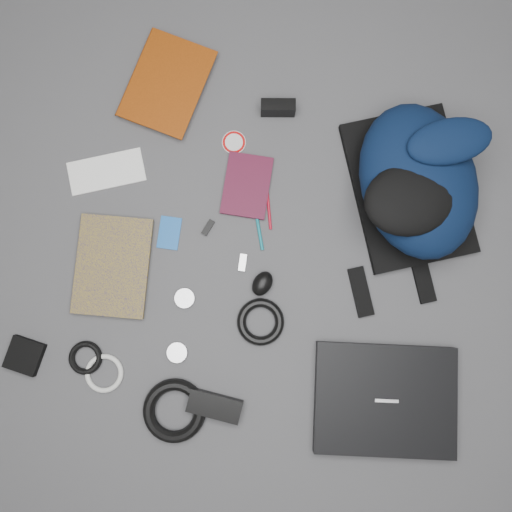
% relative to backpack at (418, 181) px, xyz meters
% --- Properties ---
extents(ground, '(4.00, 4.00, 0.00)m').
position_rel_backpack_xyz_m(ground, '(-0.38, -0.27, -0.10)').
color(ground, '#4F4F51').
rests_on(ground, ground).
extents(backpack, '(0.48, 0.56, 0.20)m').
position_rel_backpack_xyz_m(backpack, '(0.00, 0.00, 0.00)').
color(backpack, black).
rests_on(backpack, ground).
extents(laptop, '(0.41, 0.34, 0.04)m').
position_rel_backpack_xyz_m(laptop, '(0.03, -0.58, -0.08)').
color(laptop, black).
rests_on(laptop, ground).
extents(textbook_red, '(0.25, 0.31, 0.03)m').
position_rel_backpack_xyz_m(textbook_red, '(-0.83, 0.19, -0.08)').
color(textbook_red, '#792D06').
rests_on(textbook_red, ground).
extents(comic_book, '(0.23, 0.30, 0.02)m').
position_rel_backpack_xyz_m(comic_book, '(-0.87, -0.38, -0.09)').
color(comic_book, gold).
rests_on(comic_book, ground).
extents(envelope, '(0.23, 0.17, 0.00)m').
position_rel_backpack_xyz_m(envelope, '(-0.85, -0.11, -0.10)').
color(envelope, white).
rests_on(envelope, ground).
extents(dvd_case, '(0.13, 0.18, 0.01)m').
position_rel_backpack_xyz_m(dvd_case, '(-0.45, -0.07, -0.09)').
color(dvd_case, '#3C0B1D').
rests_on(dvd_case, ground).
extents(compact_camera, '(0.10, 0.05, 0.05)m').
position_rel_backpack_xyz_m(compact_camera, '(-0.40, 0.16, -0.07)').
color(compact_camera, black).
rests_on(compact_camera, ground).
extents(sticker_disc, '(0.07, 0.07, 0.00)m').
position_rel_backpack_xyz_m(sticker_disc, '(-0.51, 0.04, -0.10)').
color(sticker_disc, silver).
rests_on(sticker_disc, ground).
extents(pen_teal, '(0.06, 0.15, 0.01)m').
position_rel_backpack_xyz_m(pen_teal, '(-0.40, -0.17, -0.09)').
color(pen_teal, '#0E717F').
rests_on(pen_teal, ground).
extents(pen_red, '(0.05, 0.14, 0.01)m').
position_rel_backpack_xyz_m(pen_red, '(-0.38, -0.12, -0.09)').
color(pen_red, '#B10D22').
rests_on(pen_red, ground).
extents(id_badge, '(0.06, 0.09, 0.00)m').
position_rel_backpack_xyz_m(id_badge, '(-0.64, -0.25, -0.10)').
color(id_badge, '#175BB1').
rests_on(id_badge, ground).
extents(usb_black, '(0.03, 0.05, 0.01)m').
position_rel_backpack_xyz_m(usb_black, '(-0.53, -0.21, -0.09)').
color(usb_black, black).
rests_on(usb_black, ground).
extents(usb_silver, '(0.02, 0.05, 0.01)m').
position_rel_backpack_xyz_m(usb_silver, '(-0.42, -0.29, -0.09)').
color(usb_silver, silver).
rests_on(usb_silver, ground).
extents(mouse, '(0.07, 0.09, 0.04)m').
position_rel_backpack_xyz_m(mouse, '(-0.35, -0.34, -0.08)').
color(mouse, black).
rests_on(mouse, ground).
extents(headphone_left, '(0.07, 0.07, 0.01)m').
position_rel_backpack_xyz_m(headphone_left, '(-0.56, -0.42, -0.09)').
color(headphone_left, '#AFAFB1').
rests_on(headphone_left, ground).
extents(headphone_right, '(0.07, 0.07, 0.01)m').
position_rel_backpack_xyz_m(headphone_right, '(-0.55, -0.57, -0.09)').
color(headphone_right, silver).
rests_on(headphone_right, ground).
extents(cable_coil, '(0.15, 0.15, 0.03)m').
position_rel_backpack_xyz_m(cable_coil, '(-0.34, -0.44, -0.09)').
color(cable_coil, black).
rests_on(cable_coil, ground).
extents(power_brick, '(0.15, 0.07, 0.04)m').
position_rel_backpack_xyz_m(power_brick, '(-0.42, -0.69, -0.08)').
color(power_brick, black).
rests_on(power_brick, ground).
extents(power_cord_coil, '(0.22, 0.22, 0.03)m').
position_rel_backpack_xyz_m(power_cord_coil, '(-0.52, -0.72, -0.08)').
color(power_cord_coil, black).
rests_on(power_cord_coil, ground).
extents(pouch, '(0.10, 0.10, 0.02)m').
position_rel_backpack_xyz_m(pouch, '(-0.95, -0.65, -0.09)').
color(pouch, black).
rests_on(pouch, ground).
extents(earbud_coil, '(0.11, 0.11, 0.02)m').
position_rel_backpack_xyz_m(earbud_coil, '(-0.79, -0.63, -0.09)').
color(earbud_coil, black).
rests_on(earbud_coil, ground).
extents(white_cable_coil, '(0.11, 0.11, 0.01)m').
position_rel_backpack_xyz_m(white_cable_coil, '(-0.73, -0.66, -0.09)').
color(white_cable_coil, silver).
rests_on(white_cable_coil, ground).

